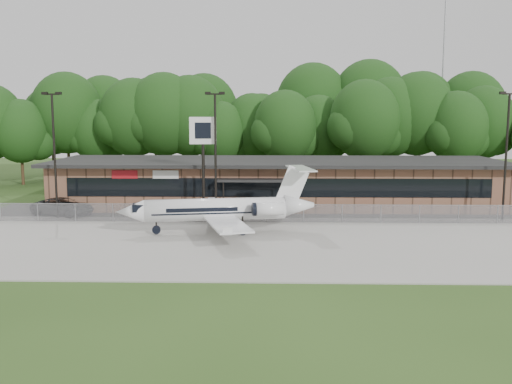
{
  "coord_description": "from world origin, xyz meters",
  "views": [
    {
      "loc": [
        -0.58,
        -28.9,
        8.53
      ],
      "look_at": [
        -1.64,
        12.0,
        2.89
      ],
      "focal_mm": 40.0,
      "sensor_mm": 36.0,
      "label": 1
    }
  ],
  "objects_px": {
    "terminal": "(277,182)",
    "suv": "(63,207)",
    "business_jet": "(223,210)",
    "pole_sign": "(203,141)"
  },
  "relations": [
    {
      "from": "suv",
      "to": "pole_sign",
      "type": "distance_m",
      "value": 13.33
    },
    {
      "from": "terminal",
      "to": "suv",
      "type": "relative_size",
      "value": 7.65
    },
    {
      "from": "terminal",
      "to": "suv",
      "type": "height_order",
      "value": "terminal"
    },
    {
      "from": "suv",
      "to": "terminal",
      "type": "bearing_deg",
      "value": -51.82
    },
    {
      "from": "business_jet",
      "to": "pole_sign",
      "type": "relative_size",
      "value": 1.72
    },
    {
      "from": "terminal",
      "to": "suv",
      "type": "distance_m",
      "value": 19.08
    },
    {
      "from": "business_jet",
      "to": "pole_sign",
      "type": "xyz_separation_m",
      "value": [
        -2.04,
        5.76,
        4.61
      ]
    },
    {
      "from": "business_jet",
      "to": "suv",
      "type": "relative_size",
      "value": 2.65
    },
    {
      "from": "business_jet",
      "to": "suv",
      "type": "bearing_deg",
      "value": 143.45
    },
    {
      "from": "terminal",
      "to": "business_jet",
      "type": "relative_size",
      "value": 2.89
    }
  ]
}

